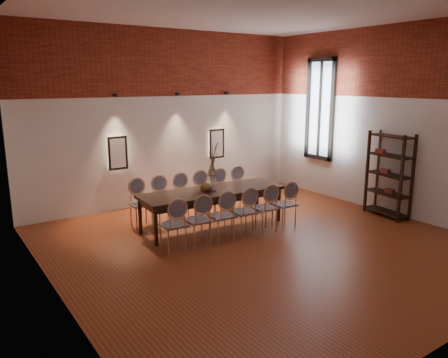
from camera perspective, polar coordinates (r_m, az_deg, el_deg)
floor at (r=7.91m, az=5.05°, el=-8.49°), size 7.00×7.00×0.02m
ceiling at (r=7.47m, az=5.69°, el=21.63°), size 7.00×7.00×0.02m
wall_back at (r=10.39m, az=-7.41°, el=7.94°), size 7.00×0.10×4.00m
wall_left at (r=5.84m, az=-22.54°, el=3.44°), size 0.10×7.00×4.00m
wall_right at (r=10.07m, az=21.19°, el=7.05°), size 0.10×7.00×4.00m
brick_band_back at (r=10.30m, az=-7.43°, el=14.86°), size 7.00×0.02×1.50m
brick_band_left at (r=5.81m, az=-22.92°, el=15.77°), size 0.02×7.00×1.50m
brick_band_right at (r=9.98m, az=21.54°, el=14.18°), size 0.02×7.00×1.50m
niche_left at (r=9.85m, az=-13.76°, el=3.32°), size 0.36×0.06×0.66m
niche_right at (r=11.03m, az=-1.04°, el=4.65°), size 0.36×0.06×0.66m
spot_fixture_left at (r=9.71m, az=-14.09°, el=10.59°), size 0.08×0.10×0.08m
spot_fixture_mid at (r=10.34m, az=-6.16°, el=11.00°), size 0.08×0.10×0.08m
spot_fixture_right at (r=11.07m, az=0.34°, el=11.18°), size 0.08×0.10×0.08m
window_glass at (r=11.24m, az=12.49°, el=8.86°), size 0.02×0.78×2.38m
window_frame at (r=11.22m, az=12.42°, el=8.86°), size 0.08×0.90×2.50m
window_mullion at (r=11.22m, az=12.42°, el=8.86°), size 0.06×0.06×2.40m
dining_table at (r=8.65m, az=-1.51°, el=-3.89°), size 2.93×1.09×0.75m
chair_near_a at (r=7.46m, az=-6.70°, el=-5.93°), size 0.46×0.46×0.94m
chair_near_b at (r=7.67m, az=-3.42°, el=-5.36°), size 0.46×0.46×0.94m
chair_near_c at (r=7.89m, az=-0.32°, el=-4.80°), size 0.46×0.46×0.94m
chair_near_d at (r=8.14m, az=2.59°, el=-4.27°), size 0.46×0.46×0.94m
chair_near_e at (r=8.41m, az=5.31°, el=-3.75°), size 0.46×0.46×0.94m
chair_near_f at (r=8.69m, az=7.86°, el=-3.27°), size 0.46×0.46×0.94m
chair_far_a at (r=8.78m, az=-10.79°, el=-3.21°), size 0.46×0.46×0.94m
chair_far_b at (r=8.95m, az=-7.91°, el=-2.80°), size 0.46×0.46×0.94m
chair_far_c at (r=9.15m, az=-5.15°, el=-2.39°), size 0.46×0.46×0.94m
chair_far_d at (r=9.36m, az=-2.51°, el=-2.00°), size 0.46×0.46×0.94m
chair_far_e at (r=9.59m, az=0.01°, el=-1.62°), size 0.46×0.46×0.94m
chair_far_f at (r=9.85m, az=2.40°, el=-1.26°), size 0.46×0.46×0.94m
vase at (r=8.52m, az=-1.49°, el=-0.49°), size 0.14×0.14×0.30m
dried_branches at (r=8.43m, az=-1.51°, el=2.49°), size 0.50×0.50×0.70m
bowl at (r=8.40m, az=-2.35°, el=-1.10°), size 0.24×0.24×0.18m
book at (r=8.47m, az=-2.12°, el=-1.50°), size 0.27×0.19×0.03m
shelving_rack at (r=9.89m, az=20.75°, el=0.53°), size 0.52×1.05×1.80m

